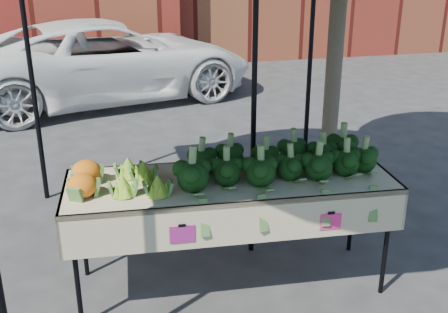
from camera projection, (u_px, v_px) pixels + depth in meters
ground at (227, 293)px, 4.19m from camera, size 90.00×90.00×0.00m
table at (230, 233)px, 4.15m from camera, size 2.45×0.96×0.90m
canopy at (209, 99)px, 4.29m from camera, size 3.16×3.16×2.74m
broccoli_heap at (277, 156)px, 4.04m from camera, size 1.55×0.58×0.28m
romanesco_cluster at (138, 172)px, 3.83m from camera, size 0.44×0.58×0.21m
cauliflower_pair at (84, 177)px, 3.78m from camera, size 0.24×0.44×0.19m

